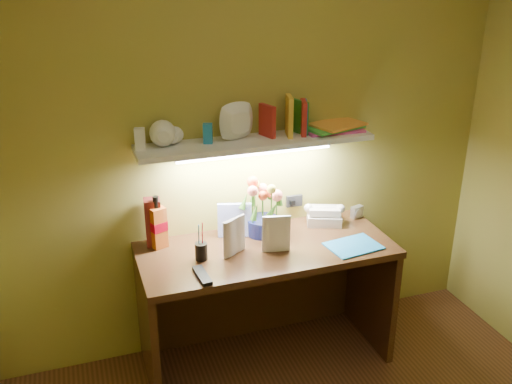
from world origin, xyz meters
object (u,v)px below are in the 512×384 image
(desk_clock, at_px, (357,212))
(flower_bouquet, at_px, (263,207))
(desk, at_px, (266,305))
(telephone, at_px, (324,214))
(whisky_bottle, at_px, (157,222))

(desk_clock, bearing_deg, flower_bouquet, 165.34)
(desk, relative_size, telephone, 6.96)
(flower_bouquet, xyz_separation_m, telephone, (0.39, 0.01, -0.11))
(flower_bouquet, xyz_separation_m, desk_clock, (0.62, 0.02, -0.13))
(desk, relative_size, desk_clock, 18.85)
(flower_bouquet, bearing_deg, desk, -102.02)
(desk_clock, bearing_deg, telephone, 165.25)
(flower_bouquet, height_order, whisky_bottle, flower_bouquet)
(whisky_bottle, bearing_deg, flower_bouquet, -3.16)
(desk, xyz_separation_m, flower_bouquet, (0.04, 0.17, 0.54))
(telephone, distance_m, desk_clock, 0.22)
(desk, xyz_separation_m, telephone, (0.43, 0.18, 0.44))
(flower_bouquet, bearing_deg, whisky_bottle, 176.84)
(flower_bouquet, xyz_separation_m, whisky_bottle, (-0.59, 0.03, -0.02))
(telephone, bearing_deg, flower_bouquet, -156.59)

